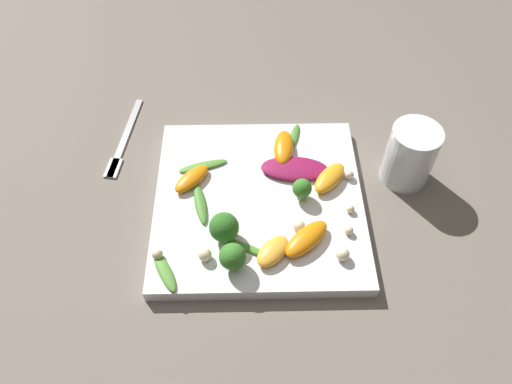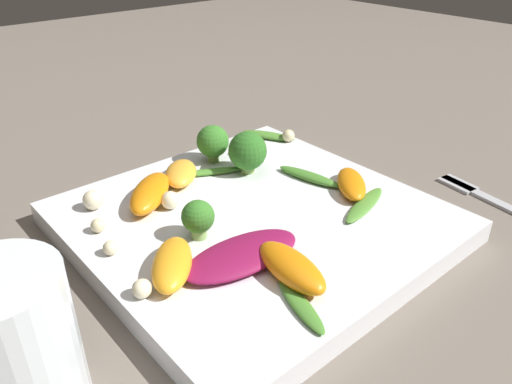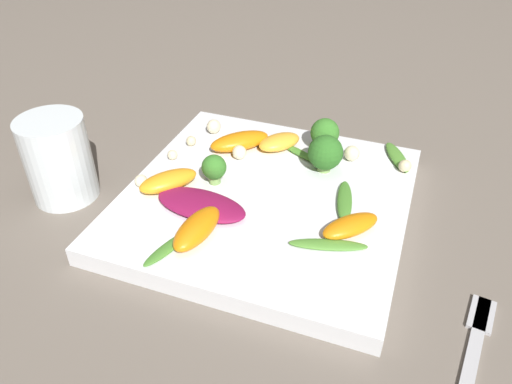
# 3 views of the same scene
# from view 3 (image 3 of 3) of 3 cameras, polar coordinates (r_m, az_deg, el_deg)

# --- Properties ---
(ground_plane) EXTENTS (2.40, 2.40, 0.00)m
(ground_plane) POSITION_cam_3_polar(r_m,az_deg,el_deg) (0.57, 1.16, -1.92)
(ground_plane) COLOR #6B6056
(plate) EXTENTS (0.31, 0.31, 0.02)m
(plate) POSITION_cam_3_polar(r_m,az_deg,el_deg) (0.57, 1.17, -1.06)
(plate) COLOR white
(plate) RESTS_ON ground_plane
(drinking_glass) EXTENTS (0.07, 0.07, 0.10)m
(drinking_glass) POSITION_cam_3_polar(r_m,az_deg,el_deg) (0.61, -21.67, 3.52)
(drinking_glass) COLOR white
(drinking_glass) RESTS_ON ground_plane
(fork) EXTENTS (0.04, 0.18, 0.01)m
(fork) POSITION_cam_3_polar(r_m,az_deg,el_deg) (0.47, 23.54, -16.78)
(fork) COLOR #B2B2B7
(fork) RESTS_ON ground_plane
(radicchio_leaf_0) EXTENTS (0.11, 0.06, 0.01)m
(radicchio_leaf_0) POSITION_cam_3_polar(r_m,az_deg,el_deg) (0.54, -6.30, -1.44)
(radicchio_leaf_0) COLOR maroon
(radicchio_leaf_0) RESTS_ON plate
(orange_segment_0) EXTENTS (0.06, 0.06, 0.02)m
(orange_segment_0) POSITION_cam_3_polar(r_m,az_deg,el_deg) (0.64, 2.68, 5.73)
(orange_segment_0) COLOR #FCAD33
(orange_segment_0) RESTS_ON plate
(orange_segment_1) EXTENTS (0.04, 0.08, 0.02)m
(orange_segment_1) POSITION_cam_3_polar(r_m,az_deg,el_deg) (0.50, -6.76, -4.14)
(orange_segment_1) COLOR orange
(orange_segment_1) RESTS_ON plate
(orange_segment_2) EXTENTS (0.06, 0.07, 0.02)m
(orange_segment_2) POSITION_cam_3_polar(r_m,az_deg,el_deg) (0.51, 10.74, -3.81)
(orange_segment_2) COLOR orange
(orange_segment_2) RESTS_ON plate
(orange_segment_3) EXTENTS (0.07, 0.07, 0.02)m
(orange_segment_3) POSITION_cam_3_polar(r_m,az_deg,el_deg) (0.57, -10.00, 1.26)
(orange_segment_3) COLOR orange
(orange_segment_3) RESTS_ON plate
(orange_segment_4) EXTENTS (0.08, 0.08, 0.02)m
(orange_segment_4) POSITION_cam_3_polar(r_m,az_deg,el_deg) (0.64, -1.88, 5.82)
(orange_segment_4) COLOR orange
(orange_segment_4) RESTS_ON plate
(broccoli_floret_0) EXTENTS (0.04, 0.04, 0.04)m
(broccoli_floret_0) POSITION_cam_3_polar(r_m,az_deg,el_deg) (0.63, 7.87, 6.67)
(broccoli_floret_0) COLOR #7A9E51
(broccoli_floret_0) RESTS_ON plate
(broccoli_floret_1) EXTENTS (0.03, 0.03, 0.04)m
(broccoli_floret_1) POSITION_cam_3_polar(r_m,az_deg,el_deg) (0.57, -4.84, 2.70)
(broccoli_floret_1) COLOR #84AD5B
(broccoli_floret_1) RESTS_ON plate
(broccoli_floret_2) EXTENTS (0.04, 0.04, 0.05)m
(broccoli_floret_2) POSITION_cam_3_polar(r_m,az_deg,el_deg) (0.59, 7.94, 4.44)
(broccoli_floret_2) COLOR #84AD5B
(broccoli_floret_2) RESTS_ON plate
(arugula_sprig_0) EXTENTS (0.03, 0.08, 0.01)m
(arugula_sprig_0) POSITION_cam_3_polar(r_m,az_deg,el_deg) (0.55, 10.09, -1.01)
(arugula_sprig_0) COLOR #47842D
(arugula_sprig_0) RESTS_ON plate
(arugula_sprig_1) EXTENTS (0.08, 0.05, 0.01)m
(arugula_sprig_1) POSITION_cam_3_polar(r_m,az_deg,el_deg) (0.63, 5.29, 4.34)
(arugula_sprig_1) COLOR #47842D
(arugula_sprig_1) RESTS_ON plate
(arugula_sprig_2) EXTENTS (0.05, 0.07, 0.01)m
(arugula_sprig_2) POSITION_cam_3_polar(r_m,az_deg,el_deg) (0.64, 15.83, 3.88)
(arugula_sprig_2) COLOR #518E33
(arugula_sprig_2) RESTS_ON plate
(arugula_sprig_3) EXTENTS (0.08, 0.04, 0.01)m
(arugula_sprig_3) POSITION_cam_3_polar(r_m,az_deg,el_deg) (0.50, 8.24, -5.98)
(arugula_sprig_3) COLOR #518E33
(arugula_sprig_3) RESTS_ON plate
(arugula_sprig_4) EXTENTS (0.03, 0.07, 0.01)m
(arugula_sprig_4) POSITION_cam_3_polar(r_m,az_deg,el_deg) (0.50, -10.03, -6.30)
(arugula_sprig_4) COLOR #47842D
(arugula_sprig_4) RESTS_ON plate
(macadamia_nut_0) EXTENTS (0.01, 0.01, 0.01)m
(macadamia_nut_0) POSITION_cam_3_polar(r_m,az_deg,el_deg) (0.63, -9.53, 4.21)
(macadamia_nut_0) COLOR beige
(macadamia_nut_0) RESTS_ON plate
(macadamia_nut_1) EXTENTS (0.02, 0.02, 0.02)m
(macadamia_nut_1) POSITION_cam_3_polar(r_m,az_deg,el_deg) (0.62, 10.89, 4.36)
(macadamia_nut_1) COLOR beige
(macadamia_nut_1) RESTS_ON plate
(macadamia_nut_2) EXTENTS (0.01, 0.01, 0.01)m
(macadamia_nut_2) POSITION_cam_3_polar(r_m,az_deg,el_deg) (0.58, -13.00, 1.25)
(macadamia_nut_2) COLOR beige
(macadamia_nut_2) RESTS_ON plate
(macadamia_nut_3) EXTENTS (0.01, 0.01, 0.01)m
(macadamia_nut_3) POSITION_cam_3_polar(r_m,az_deg,el_deg) (0.65, -7.43, 5.80)
(macadamia_nut_3) COLOR beige
(macadamia_nut_3) RESTS_ON plate
(macadamia_nut_4) EXTENTS (0.02, 0.02, 0.02)m
(macadamia_nut_4) POSITION_cam_3_polar(r_m,az_deg,el_deg) (0.62, -1.91, 4.55)
(macadamia_nut_4) COLOR beige
(macadamia_nut_4) RESTS_ON plate
(macadamia_nut_5) EXTENTS (0.02, 0.02, 0.02)m
(macadamia_nut_5) POSITION_cam_3_polar(r_m,az_deg,el_deg) (0.62, 16.65, 2.87)
(macadamia_nut_5) COLOR beige
(macadamia_nut_5) RESTS_ON plate
(macadamia_nut_6) EXTENTS (0.02, 0.02, 0.02)m
(macadamia_nut_6) POSITION_cam_3_polar(r_m,az_deg,el_deg) (0.67, -4.85, 7.46)
(macadamia_nut_6) COLOR beige
(macadamia_nut_6) RESTS_ON plate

